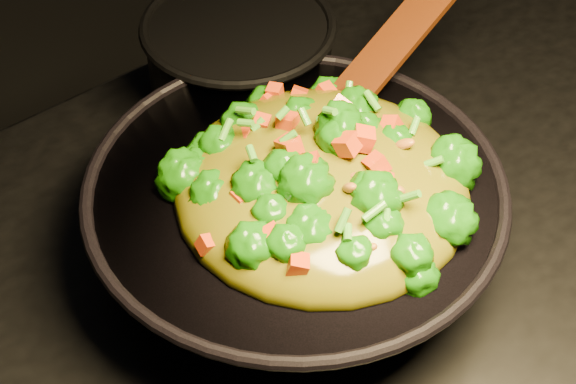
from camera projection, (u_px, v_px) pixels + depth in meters
wok at (295, 225)px, 0.81m from camera, size 0.37×0.37×0.10m
stir_fry at (323, 156)px, 0.73m from camera, size 0.28×0.28×0.09m
spatula at (398, 38)px, 0.84m from camera, size 0.25×0.08×0.11m
back_pot at (240, 65)px, 0.96m from camera, size 0.22×0.22×0.11m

